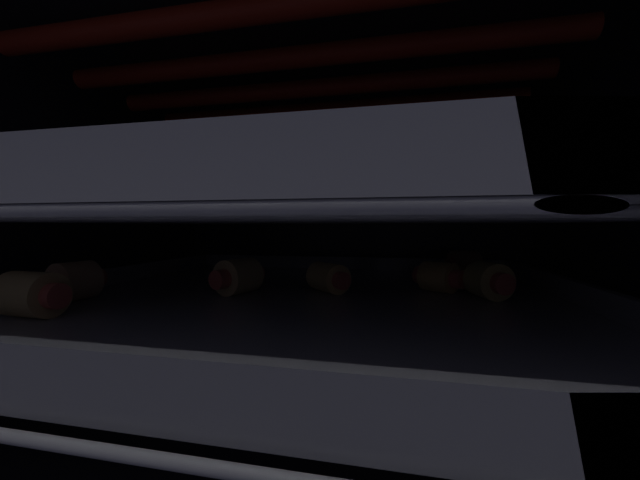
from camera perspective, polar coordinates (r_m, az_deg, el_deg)
ground_plane at (r=37.32cm, az=-1.70°, el=-24.12°), size 56.66×51.63×1.20cm
oven_wall_back at (r=58.23cm, az=4.22°, el=2.55°), size 56.66×1.20×32.58cm
oven_wall_left at (r=48.28cm, az=-35.66°, el=2.20°), size 1.20×49.23×32.58cm
oven_ceiling at (r=37.60cm, az=-1.77°, el=29.47°), size 56.66×51.63×1.20cm
heating_element at (r=36.26cm, az=-1.76°, el=25.01°), size 43.41×22.06×1.75cm
oven_rack_lower at (r=34.36cm, az=-1.72°, el=-11.09°), size 51.57×48.25×0.52cm
baking_tray_lower at (r=34.15cm, az=-1.72°, el=-9.46°), size 46.85×42.77×2.99cm
pig_in_blanket_lower_0 at (r=35.35cm, az=25.34°, el=-5.86°), size 4.03×5.64×3.27cm
pig_in_blanket_lower_1 at (r=35.14cm, az=-12.92°, el=-5.68°), size 4.31×6.06×3.35cm
pig_in_blanket_lower_2 at (r=51.37cm, az=22.03°, el=-3.36°), size 5.05×4.36×3.23cm
pig_in_blanket_lower_3 at (r=32.92cm, az=-39.01°, el=-6.76°), size 5.43×3.50×3.24cm
pig_in_blanket_lower_4 at (r=37.20cm, az=18.45°, el=-5.61°), size 5.01×4.47×2.95cm
pig_in_blanket_lower_5 at (r=40.42cm, az=23.64°, el=-5.38°), size 4.55×3.97×2.51cm
pig_in_blanket_lower_6 at (r=35.23cm, az=1.31°, el=-6.01°), size 4.90×5.04×2.85cm
pig_in_blanket_lower_7 at (r=37.94cm, az=-34.60°, el=-5.42°), size 3.78×5.26×3.38cm
oven_rack_upper at (r=33.44cm, az=-1.74°, el=3.28°), size 51.62×48.25×0.57cm
baking_tray_upper at (r=33.47cm, az=-1.74°, el=4.79°), size 46.85×42.77×2.77cm
pig_in_blanket_upper_0 at (r=32.18cm, az=-18.36°, el=7.57°), size 3.25×5.02×2.78cm
pig_in_blanket_upper_1 at (r=35.13cm, az=0.61°, el=7.20°), size 4.03×6.29×2.74cm
pig_in_blanket_upper_2 at (r=32.82cm, az=20.84°, el=7.26°), size 4.85×5.12×2.59cm
pig_in_blanket_upper_3 at (r=39.20cm, az=-25.18°, el=6.61°), size 4.87×3.95×2.93cm
pig_in_blanket_upper_4 at (r=40.75cm, az=5.93°, el=6.93°), size 5.13×4.70×3.36cm
pig_in_blanket_upper_5 at (r=42.22cm, az=-8.32°, el=6.32°), size 4.17×4.78×2.72cm
pig_in_blanket_upper_6 at (r=49.73cm, az=7.62°, el=5.92°), size 4.29×5.06×3.08cm
pig_in_blanket_upper_7 at (r=44.54cm, az=-21.03°, el=5.81°), size 4.80×4.29×2.45cm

